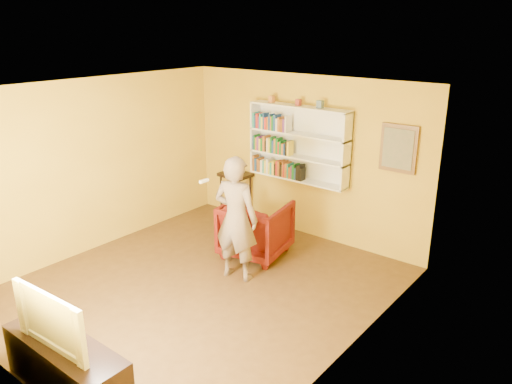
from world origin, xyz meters
TOP-DOWN VIEW (x-y plane):
  - room_shell at (0.00, 0.00)m, footprint 5.30×5.80m
  - bookshelf at (0.00, 2.41)m, footprint 1.80×0.29m
  - books_row_lower at (-0.35, 2.30)m, footprint 1.01×0.19m
  - books_row_middle at (-0.49, 2.30)m, footprint 0.76×0.19m
  - books_row_upper at (-0.52, 2.30)m, footprint 0.70×0.18m
  - ornament_left at (-0.55, 2.35)m, footprint 0.08×0.08m
  - ornament_centre at (-0.02, 2.35)m, footprint 0.08×0.08m
  - ornament_right at (0.38, 2.35)m, footprint 0.09×0.09m
  - framed_painting at (1.65, 2.46)m, footprint 0.55×0.05m
  - console_table at (-1.28, 2.25)m, footprint 0.54×0.41m
  - ruby_lustre at (-1.28, 2.25)m, footprint 0.15×0.15m
  - armchair at (-0.05, 1.31)m, footprint 1.09×1.11m
  - person at (0.19, 0.56)m, footprint 0.72×0.55m
  - game_remote at (-0.06, 0.22)m, footprint 0.04×0.15m
  - tv_cabinet at (0.41, -2.25)m, footprint 1.53×0.46m
  - television at (0.41, -2.25)m, footprint 1.03×0.19m

SIDE VIEW (x-z plane):
  - tv_cabinet at x=0.41m, z-range 0.00..0.55m
  - armchair at x=-0.05m, z-range 0.00..0.87m
  - console_table at x=-1.28m, z-range 0.29..1.18m
  - television at x=0.41m, z-range 0.55..1.14m
  - person at x=0.19m, z-range 0.00..1.79m
  - room_shell at x=0.00m, z-range -0.42..2.46m
  - ruby_lustre at x=-1.28m, z-range 0.94..1.19m
  - books_row_lower at x=-0.35m, z-range 1.00..1.27m
  - game_remote at x=-0.06m, z-range 1.46..1.50m
  - books_row_middle at x=-0.49m, z-range 1.38..1.64m
  - bookshelf at x=0.00m, z-range 0.98..2.21m
  - framed_painting at x=1.65m, z-range 1.40..2.10m
  - books_row_upper at x=-0.52m, z-range 1.76..2.03m
  - ornament_centre at x=-0.02m, z-range 2.21..2.32m
  - ornament_left at x=-0.55m, z-range 2.21..2.32m
  - ornament_right at x=0.38m, z-range 2.21..2.33m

